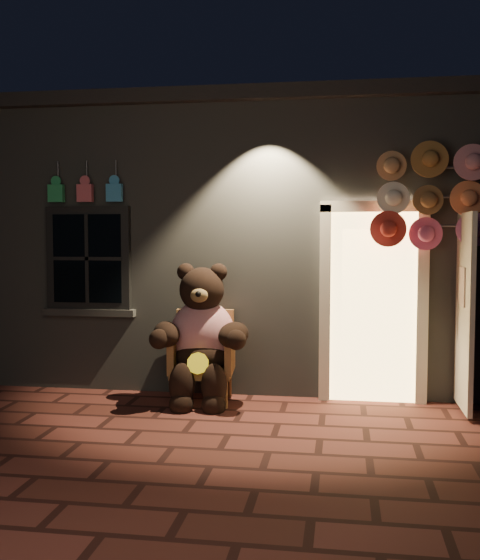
# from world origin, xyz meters

# --- Properties ---
(ground) EXTENTS (60.00, 60.00, 0.00)m
(ground) POSITION_xyz_m (0.00, 0.00, 0.00)
(ground) COLOR #5B2823
(ground) RESTS_ON ground
(shop_building) EXTENTS (7.30, 5.95, 3.51)m
(shop_building) POSITION_xyz_m (0.00, 3.99, 1.74)
(shop_building) COLOR slate
(shop_building) RESTS_ON ground
(wicker_armchair) EXTENTS (0.73, 0.67, 0.99)m
(wicker_armchair) POSITION_xyz_m (-0.49, 1.21, 0.49)
(wicker_armchair) COLOR #906138
(wicker_armchair) RESTS_ON ground
(teddy_bear) EXTENTS (1.14, 0.92, 1.57)m
(teddy_bear) POSITION_xyz_m (-0.48, 1.08, 0.72)
(teddy_bear) COLOR #A81129
(teddy_bear) RESTS_ON ground
(hat_rack) EXTENTS (1.64, 0.22, 2.75)m
(hat_rack) POSITION_xyz_m (2.13, 1.28, 2.20)
(hat_rack) COLOR #59595E
(hat_rack) RESTS_ON ground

